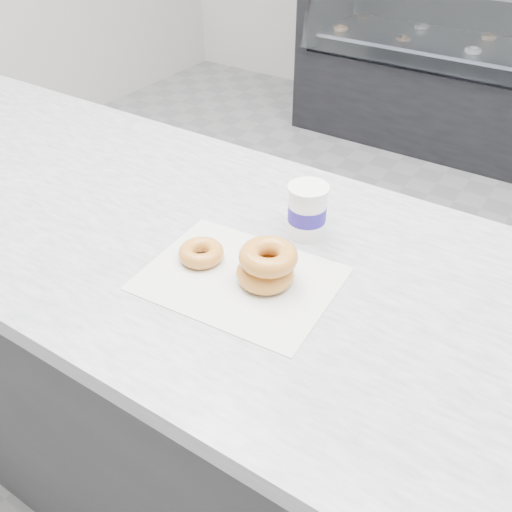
% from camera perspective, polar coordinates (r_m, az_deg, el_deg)
% --- Properties ---
extents(ground, '(5.00, 5.00, 0.00)m').
position_cam_1_polar(ground, '(2.11, 7.53, -11.04)').
color(ground, '#959598').
rests_on(ground, ground).
extents(counter, '(3.06, 0.76, 0.90)m').
position_cam_1_polar(counter, '(1.43, -2.47, -13.78)').
color(counter, '#333335').
rests_on(counter, ground).
extents(wax_paper, '(0.36, 0.28, 0.00)m').
position_cam_1_polar(wax_paper, '(1.03, -1.64, -2.26)').
color(wax_paper, silver).
rests_on(wax_paper, counter).
extents(donut_single, '(0.11, 0.11, 0.03)m').
position_cam_1_polar(donut_single, '(1.07, -5.52, 0.33)').
color(donut_single, orange).
rests_on(donut_single, wax_paper).
extents(donut_stack, '(0.15, 0.15, 0.07)m').
position_cam_1_polar(donut_stack, '(1.00, 1.09, -0.90)').
color(donut_stack, orange).
rests_on(donut_stack, wax_paper).
extents(coffee_cup, '(0.09, 0.09, 0.11)m').
position_cam_1_polar(coffee_cup, '(1.13, 5.14, 4.59)').
color(coffee_cup, white).
rests_on(coffee_cup, counter).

